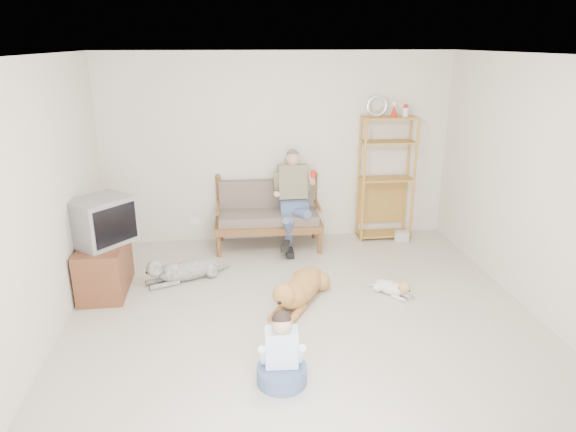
{
  "coord_description": "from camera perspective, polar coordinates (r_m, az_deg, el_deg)",
  "views": [
    {
      "loc": [
        -0.75,
        -4.49,
        2.82
      ],
      "look_at": [
        -0.08,
        1.0,
        0.93
      ],
      "focal_mm": 32.0,
      "sensor_mm": 36.0,
      "label": 1
    }
  ],
  "objects": [
    {
      "name": "floor",
      "position": [
        5.35,
        2.17,
        -12.89
      ],
      "size": [
        5.5,
        5.5,
        0.0
      ],
      "primitive_type": "plane",
      "color": "beige",
      "rests_on": "ground"
    },
    {
      "name": "ceiling",
      "position": [
        4.55,
        2.61,
        17.38
      ],
      "size": [
        5.5,
        5.5,
        0.0
      ],
      "primitive_type": "plane",
      "rotation": [
        3.14,
        0.0,
        0.0
      ],
      "color": "white",
      "rests_on": "ground"
    },
    {
      "name": "wall_back",
      "position": [
        7.43,
        -1.05,
        7.48
      ],
      "size": [
        5.0,
        0.0,
        5.0
      ],
      "primitive_type": "plane",
      "rotation": [
        1.57,
        0.0,
        0.0
      ],
      "color": "beige",
      "rests_on": "ground"
    },
    {
      "name": "wall_front",
      "position": [
        2.4,
        13.58,
        -19.52
      ],
      "size": [
        5.0,
        0.0,
        5.0
      ],
      "primitive_type": "plane",
      "rotation": [
        -1.57,
        0.0,
        0.0
      ],
      "color": "beige",
      "rests_on": "ground"
    },
    {
      "name": "wall_left",
      "position": [
        5.04,
        -26.94,
        -0.17
      ],
      "size": [
        0.0,
        5.5,
        5.5
      ],
      "primitive_type": "plane",
      "rotation": [
        1.57,
        0.0,
        1.57
      ],
      "color": "beige",
      "rests_on": "ground"
    },
    {
      "name": "wall_right",
      "position": [
        5.73,
        27.88,
        1.81
      ],
      "size": [
        0.0,
        5.5,
        5.5
      ],
      "primitive_type": "plane",
      "rotation": [
        1.57,
        0.0,
        -1.57
      ],
      "color": "beige",
      "rests_on": "ground"
    },
    {
      "name": "loveseat",
      "position": [
        7.33,
        -2.25,
        0.31
      ],
      "size": [
        1.52,
        0.75,
        0.95
      ],
      "rotation": [
        0.0,
        0.0,
        -0.04
      ],
      "color": "brown",
      "rests_on": "ground"
    },
    {
      "name": "man",
      "position": [
        7.13,
        0.52,
        1.12
      ],
      "size": [
        0.53,
        0.76,
        1.23
      ],
      "color": "slate",
      "rests_on": "loveseat"
    },
    {
      "name": "etagere",
      "position": [
        7.65,
        10.84,
        4.24
      ],
      "size": [
        0.8,
        0.35,
        2.11
      ],
      "color": "#AF8337",
      "rests_on": "ground"
    },
    {
      "name": "book_stack",
      "position": [
        7.83,
        12.55,
        -2.17
      ],
      "size": [
        0.25,
        0.21,
        0.13
      ],
      "primitive_type": "cube",
      "rotation": [
        0.0,
        0.0,
        -0.36
      ],
      "color": "beige",
      "rests_on": "ground"
    },
    {
      "name": "tv_stand",
      "position": [
        6.42,
        -19.76,
        -5.39
      ],
      "size": [
        0.51,
        0.9,
        0.6
      ],
      "rotation": [
        0.0,
        0.0,
        0.01
      ],
      "color": "brown",
      "rests_on": "ground"
    },
    {
      "name": "crt_tv",
      "position": [
        6.24,
        -19.99,
        -0.5
      ],
      "size": [
        0.81,
        0.82,
        0.54
      ],
      "rotation": [
        0.0,
        0.0,
        -0.73
      ],
      "color": "slate",
      "rests_on": "tv_stand"
    },
    {
      "name": "wall_outlet",
      "position": [
        7.67,
        -10.32,
        -0.6
      ],
      "size": [
        0.12,
        0.02,
        0.08
      ],
      "primitive_type": "cube",
      "color": "white",
      "rests_on": "ground"
    },
    {
      "name": "golden_retriever",
      "position": [
        5.82,
        1.21,
        -8.16
      ],
      "size": [
        0.8,
        1.26,
        0.42
      ],
      "rotation": [
        0.0,
        0.0,
        -0.53
      ],
      "color": "#B17C3D",
      "rests_on": "ground"
    },
    {
      "name": "shaggy_dog",
      "position": [
        6.49,
        -11.65,
        -5.92
      ],
      "size": [
        1.07,
        0.57,
        0.34
      ],
      "rotation": [
        0.0,
        0.0,
        -1.16
      ],
      "color": "silver",
      "rests_on": "ground"
    },
    {
      "name": "terrier",
      "position": [
        6.15,
        11.65,
        -7.82
      ],
      "size": [
        0.41,
        0.48,
        0.22
      ],
      "rotation": [
        0.0,
        0.0,
        0.65
      ],
      "color": "silver",
      "rests_on": "ground"
    },
    {
      "name": "child",
      "position": [
        4.56,
        -0.7,
        -15.41
      ],
      "size": [
        0.44,
        0.44,
        0.69
      ],
      "rotation": [
        0.0,
        0.0,
        -0.06
      ],
      "color": "slate",
      "rests_on": "ground"
    }
  ]
}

